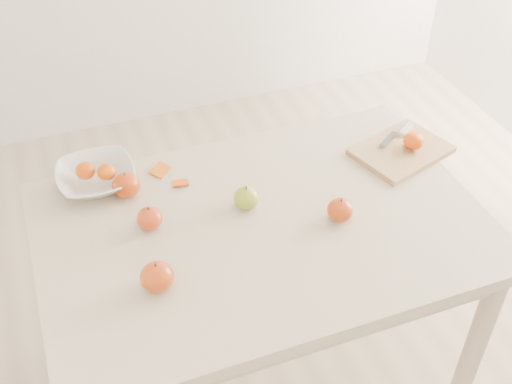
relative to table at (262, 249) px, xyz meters
name	(u,v)px	position (x,y,z in m)	size (l,w,h in m)	color
ground	(261,381)	(0.00, 0.00, -0.65)	(3.50, 3.50, 0.00)	#C6B293
table	(262,249)	(0.00, 0.00, 0.00)	(1.20, 0.80, 0.75)	beige
cutting_board	(401,151)	(0.51, 0.14, 0.11)	(0.28, 0.20, 0.02)	tan
board_tangerine	(413,141)	(0.54, 0.13, 0.14)	(0.06, 0.06, 0.05)	#DA3D07
fruit_bowl	(96,177)	(-0.39, 0.32, 0.13)	(0.22, 0.22, 0.05)	white
bowl_tangerine_near	(85,171)	(-0.41, 0.33, 0.15)	(0.06, 0.06, 0.05)	#D85107
bowl_tangerine_far	(106,172)	(-0.36, 0.30, 0.15)	(0.05, 0.05, 0.05)	#E25708
orange_peel_a	(161,171)	(-0.20, 0.31, 0.10)	(0.06, 0.04, 0.00)	#CB560E
orange_peel_b	(181,183)	(-0.16, 0.24, 0.10)	(0.04, 0.04, 0.00)	#E24C10
paring_knife	(403,131)	(0.56, 0.21, 0.12)	(0.16, 0.09, 0.01)	white
apple_green	(246,198)	(-0.02, 0.08, 0.13)	(0.07, 0.07, 0.06)	olive
apple_red_b	(150,218)	(-0.29, 0.09, 0.13)	(0.07, 0.07, 0.06)	#941004
apple_red_d	(157,277)	(-0.32, -0.12, 0.14)	(0.08, 0.08, 0.07)	#A31507
apple_red_e	(340,210)	(0.20, -0.06, 0.13)	(0.07, 0.07, 0.06)	#930C07
apple_red_a	(126,185)	(-0.32, 0.24, 0.13)	(0.08, 0.08, 0.07)	#8B1304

